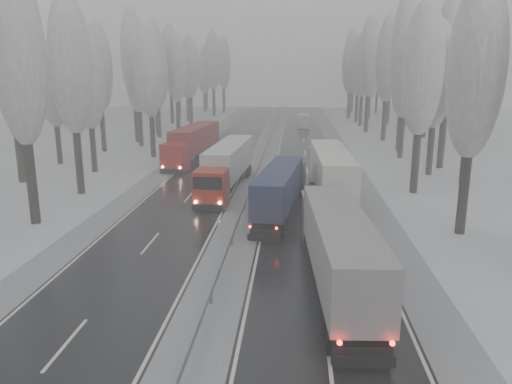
# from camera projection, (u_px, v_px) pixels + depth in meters

# --- Properties ---
(ground) EXTENTS (260.00, 260.00, 0.00)m
(ground) POSITION_uv_depth(u_px,v_px,m) (195.00, 350.00, 19.68)
(ground) COLOR silver
(ground) RESTS_ON ground
(carriageway_right) EXTENTS (7.50, 200.00, 0.03)m
(carriageway_right) POSITION_uv_depth(u_px,v_px,m) (309.00, 183.00, 48.32)
(carriageway_right) COLOR black
(carriageway_right) RESTS_ON ground
(carriageway_left) EXTENTS (7.50, 200.00, 0.03)m
(carriageway_left) POSITION_uv_depth(u_px,v_px,m) (202.00, 182.00, 49.10)
(carriageway_left) COLOR black
(carriageway_left) RESTS_ON ground
(median_slush) EXTENTS (3.00, 200.00, 0.04)m
(median_slush) POSITION_uv_depth(u_px,v_px,m) (255.00, 182.00, 48.71)
(median_slush) COLOR #9D9FA5
(median_slush) RESTS_ON ground
(shoulder_right) EXTENTS (2.40, 200.00, 0.04)m
(shoulder_right) POSITION_uv_depth(u_px,v_px,m) (360.00, 184.00, 47.95)
(shoulder_right) COLOR #9D9FA5
(shoulder_right) RESTS_ON ground
(shoulder_left) EXTENTS (2.40, 200.00, 0.04)m
(shoulder_left) POSITION_uv_depth(u_px,v_px,m) (152.00, 181.00, 49.47)
(shoulder_left) COLOR #9D9FA5
(shoulder_left) RESTS_ON ground
(median_guardrail) EXTENTS (0.12, 200.00, 0.76)m
(median_guardrail) POSITION_uv_depth(u_px,v_px,m) (255.00, 177.00, 48.56)
(median_guardrail) COLOR slate
(median_guardrail) RESTS_ON ground
(tree_16) EXTENTS (3.60, 3.60, 16.53)m
(tree_16) POSITION_uv_depth(u_px,v_px,m) (476.00, 71.00, 31.17)
(tree_16) COLOR black
(tree_16) RESTS_ON ground
(tree_18) EXTENTS (3.60, 3.60, 16.58)m
(tree_18) POSITION_uv_depth(u_px,v_px,m) (423.00, 70.00, 42.20)
(tree_18) COLOR black
(tree_18) RESTS_ON ground
(tree_19) EXTENTS (3.60, 3.60, 14.57)m
(tree_19) POSITION_uv_depth(u_px,v_px,m) (472.00, 84.00, 45.97)
(tree_19) COLOR black
(tree_19) RESTS_ON ground
(tree_20) EXTENTS (3.60, 3.60, 15.71)m
(tree_20) POSITION_uv_depth(u_px,v_px,m) (437.00, 76.00, 49.95)
(tree_20) COLOR black
(tree_20) RESTS_ON ground
(tree_21) EXTENTS (3.60, 3.60, 18.62)m
(tree_21) POSITION_uv_depth(u_px,v_px,m) (449.00, 57.00, 53.21)
(tree_21) COLOR black
(tree_21) RESTS_ON ground
(tree_22) EXTENTS (3.60, 3.60, 15.86)m
(tree_22) POSITION_uv_depth(u_px,v_px,m) (406.00, 74.00, 60.10)
(tree_22) COLOR black
(tree_22) RESTS_ON ground
(tree_23) EXTENTS (3.60, 3.60, 13.55)m
(tree_23) POSITION_uv_depth(u_px,v_px,m) (448.00, 85.00, 63.85)
(tree_23) COLOR black
(tree_23) RESTS_ON ground
(tree_24) EXTENTS (3.60, 3.60, 20.49)m
(tree_24) POSITION_uv_depth(u_px,v_px,m) (405.00, 50.00, 64.57)
(tree_24) COLOR black
(tree_24) RESTS_ON ground
(tree_25) EXTENTS (3.60, 3.60, 19.44)m
(tree_25) POSITION_uv_depth(u_px,v_px,m) (450.00, 56.00, 68.09)
(tree_25) COLOR black
(tree_25) RESTS_ON ground
(tree_26) EXTENTS (3.60, 3.60, 18.78)m
(tree_26) POSITION_uv_depth(u_px,v_px,m) (388.00, 60.00, 74.78)
(tree_26) COLOR black
(tree_26) RESTS_ON ground
(tree_27) EXTENTS (3.60, 3.60, 17.62)m
(tree_27) POSITION_uv_depth(u_px,v_px,m) (429.00, 65.00, 78.29)
(tree_27) COLOR black
(tree_27) RESTS_ON ground
(tree_28) EXTENTS (3.60, 3.60, 19.62)m
(tree_28) POSITION_uv_depth(u_px,v_px,m) (369.00, 58.00, 85.08)
(tree_28) COLOR black
(tree_28) RESTS_ON ground
(tree_29) EXTENTS (3.60, 3.60, 18.11)m
(tree_29) POSITION_uv_depth(u_px,v_px,m) (408.00, 64.00, 88.64)
(tree_29) COLOR black
(tree_29) RESTS_ON ground
(tree_30) EXTENTS (3.60, 3.60, 17.86)m
(tree_30) POSITION_uv_depth(u_px,v_px,m) (363.00, 65.00, 94.77)
(tree_30) COLOR black
(tree_30) RESTS_ON ground
(tree_31) EXTENTS (3.60, 3.60, 18.58)m
(tree_31) POSITION_uv_depth(u_px,v_px,m) (391.00, 63.00, 98.09)
(tree_31) COLOR black
(tree_31) RESTS_ON ground
(tree_32) EXTENTS (3.60, 3.60, 17.33)m
(tree_32) POSITION_uv_depth(u_px,v_px,m) (358.00, 67.00, 102.11)
(tree_32) COLOR black
(tree_32) RESTS_ON ground
(tree_33) EXTENTS (3.60, 3.60, 14.33)m
(tree_33) POSITION_uv_depth(u_px,v_px,m) (371.00, 76.00, 106.21)
(tree_33) COLOR black
(tree_33) RESTS_ON ground
(tree_34) EXTENTS (3.60, 3.60, 17.63)m
(tree_34) POSITION_uv_depth(u_px,v_px,m) (350.00, 66.00, 109.01)
(tree_34) COLOR black
(tree_34) RESTS_ON ground
(tree_35) EXTENTS (3.60, 3.60, 18.25)m
(tree_35) POSITION_uv_depth(u_px,v_px,m) (390.00, 65.00, 112.10)
(tree_35) COLOR black
(tree_35) RESTS_ON ground
(tree_36) EXTENTS (3.60, 3.60, 20.23)m
(tree_36) POSITION_uv_depth(u_px,v_px,m) (352.00, 59.00, 118.05)
(tree_36) COLOR black
(tree_36) RESTS_ON ground
(tree_37) EXTENTS (3.60, 3.60, 16.37)m
(tree_37) POSITION_uv_depth(u_px,v_px,m) (378.00, 70.00, 121.99)
(tree_37) COLOR black
(tree_37) RESTS_ON ground
(tree_38) EXTENTS (3.60, 3.60, 17.97)m
(tree_38) POSITION_uv_depth(u_px,v_px,m) (354.00, 66.00, 128.49)
(tree_38) COLOR black
(tree_38) RESTS_ON ground
(tree_39) EXTENTS (3.60, 3.60, 16.19)m
(tree_39) POSITION_uv_depth(u_px,v_px,m) (362.00, 70.00, 132.43)
(tree_39) COLOR black
(tree_39) RESTS_ON ground
(tree_56) EXTENTS (3.60, 3.60, 18.12)m
(tree_56) POSITION_uv_depth(u_px,v_px,m) (18.00, 55.00, 33.17)
(tree_56) COLOR black
(tree_56) RESTS_ON ground
(tree_58) EXTENTS (3.60, 3.60, 17.21)m
(tree_58) POSITION_uv_depth(u_px,v_px,m) (71.00, 65.00, 41.92)
(tree_58) COLOR black
(tree_58) RESTS_ON ground
(tree_59) EXTENTS (3.60, 3.60, 18.41)m
(tree_59) POSITION_uv_depth(u_px,v_px,m) (8.00, 57.00, 46.18)
(tree_59) COLOR black
(tree_59) RESTS_ON ground
(tree_60) EXTENTS (3.60, 3.60, 14.84)m
(tree_60) POSITION_uv_depth(u_px,v_px,m) (88.00, 81.00, 51.81)
(tree_60) COLOR black
(tree_60) RESTS_ON ground
(tree_61) EXTENTS (3.60, 3.60, 13.95)m
(tree_61) POSITION_uv_depth(u_px,v_px,m) (53.00, 85.00, 56.24)
(tree_61) COLOR black
(tree_61) RESTS_ON ground
(tree_62) EXTENTS (3.60, 3.60, 16.04)m
(tree_62) POSITION_uv_depth(u_px,v_px,m) (149.00, 73.00, 60.56)
(tree_62) COLOR black
(tree_62) RESTS_ON ground
(tree_63) EXTENTS (3.60, 3.60, 16.88)m
(tree_63) POSITION_uv_depth(u_px,v_px,m) (98.00, 68.00, 64.89)
(tree_63) COLOR black
(tree_63) RESTS_ON ground
(tree_64) EXTENTS (3.60, 3.60, 15.42)m
(tree_64) POSITION_uv_depth(u_px,v_px,m) (138.00, 75.00, 69.68)
(tree_64) COLOR black
(tree_64) RESTS_ON ground
(tree_65) EXTENTS (3.60, 3.60, 19.48)m
(tree_65) POSITION_uv_depth(u_px,v_px,m) (133.00, 57.00, 73.06)
(tree_65) COLOR black
(tree_65) RESTS_ON ground
(tree_66) EXTENTS (3.60, 3.60, 15.23)m
(tree_66) POSITION_uv_depth(u_px,v_px,m) (157.00, 75.00, 79.02)
(tree_66) COLOR black
(tree_66) RESTS_ON ground
(tree_67) EXTENTS (3.60, 3.60, 17.09)m
(tree_67) POSITION_uv_depth(u_px,v_px,m) (155.00, 68.00, 82.71)
(tree_67) COLOR black
(tree_67) RESTS_ON ground
(tree_68) EXTENTS (3.60, 3.60, 16.65)m
(tree_68) POSITION_uv_depth(u_px,v_px,m) (176.00, 69.00, 85.24)
(tree_68) COLOR black
(tree_68) RESTS_ON ground
(tree_69) EXTENTS (3.60, 3.60, 19.35)m
(tree_69) POSITION_uv_depth(u_px,v_px,m) (154.00, 59.00, 89.06)
(tree_69) COLOR black
(tree_69) RESTS_ON ground
(tree_70) EXTENTS (3.60, 3.60, 17.09)m
(tree_70) POSITION_uv_depth(u_px,v_px,m) (190.00, 68.00, 94.91)
(tree_70) COLOR black
(tree_70) RESTS_ON ground
(tree_71) EXTENTS (3.60, 3.60, 19.61)m
(tree_71) POSITION_uv_depth(u_px,v_px,m) (170.00, 60.00, 98.75)
(tree_71) COLOR black
(tree_71) RESTS_ON ground
(tree_72) EXTENTS (3.60, 3.60, 15.11)m
(tree_72) POSITION_uv_depth(u_px,v_px,m) (187.00, 74.00, 104.45)
(tree_72) COLOR black
(tree_72) RESTS_ON ground
(tree_73) EXTENTS (3.60, 3.60, 17.22)m
(tree_73) POSITION_uv_depth(u_px,v_px,m) (177.00, 68.00, 108.21)
(tree_73) COLOR black
(tree_73) RESTS_ON ground
(tree_74) EXTENTS (3.60, 3.60, 19.68)m
(tree_74) POSITION_uv_depth(u_px,v_px,m) (213.00, 61.00, 113.91)
(tree_74) COLOR black
(tree_74) RESTS_ON ground
(tree_75) EXTENTS (3.60, 3.60, 18.60)m
(tree_75) POSITION_uv_depth(u_px,v_px,m) (178.00, 64.00, 118.63)
(tree_75) COLOR black
(tree_75) RESTS_ON ground
(tree_76) EXTENTS (3.60, 3.60, 18.55)m
(tree_76) POSITION_uv_depth(u_px,v_px,m) (223.00, 64.00, 123.10)
(tree_76) COLOR black
(tree_76) RESTS_ON ground
(tree_77) EXTENTS (3.60, 3.60, 14.32)m
(tree_77) POSITION_uv_depth(u_px,v_px,m) (204.00, 75.00, 128.04)
(tree_77) COLOR black
(tree_77) RESTS_ON ground
(tree_78) EXTENTS (3.60, 3.60, 19.55)m
(tree_78) POSITION_uv_depth(u_px,v_px,m) (213.00, 62.00, 129.59)
(tree_78) COLOR black
(tree_78) RESTS_ON ground
(tree_79) EXTENTS (3.60, 3.60, 17.07)m
(tree_79) POSITION_uv_depth(u_px,v_px,m) (206.00, 68.00, 134.05)
(tree_79) COLOR black
(tree_79) RESTS_ON ground
(truck_grey_tarp) EXTENTS (3.39, 15.79, 4.02)m
(truck_grey_tarp) POSITION_uv_depth(u_px,v_px,m) (337.00, 242.00, 24.95)
(truck_grey_tarp) COLOR #4C4C51
(truck_grey_tarp) RESTS_ON ground
(truck_blue_box) EXTENTS (3.85, 14.27, 3.63)m
(truck_blue_box) POSITION_uv_depth(u_px,v_px,m) (281.00, 185.00, 38.19)
(truck_blue_box) COLOR navy
(truck_blue_box) RESTS_ON ground
(truck_cream_box) EXTENTS (3.14, 16.78, 4.28)m
(truck_cream_box) POSITION_uv_depth(u_px,v_px,m) (330.00, 169.00, 42.35)
(truck_cream_box) COLOR #9B9789
(truck_cream_box) RESTS_ON ground
(box_truck_distant) EXTENTS (2.30, 6.91, 2.56)m
(box_truck_distant) POSITION_uv_depth(u_px,v_px,m) (304.00, 121.00, 94.24)
(box_truck_distant) COLOR silver
(box_truck_distant) RESTS_ON ground
(truck_red_white) EXTENTS (3.42, 15.93, 4.06)m
(truck_red_white) POSITION_uv_depth(u_px,v_px,m) (227.00, 164.00, 45.58)
(truck_red_white) COLOR #A31A09
(truck_red_white) RESTS_ON ground
(truck_red_red) EXTENTS (4.02, 16.30, 4.15)m
(truck_red_red) POSITION_uv_depth(u_px,v_px,m) (193.00, 142.00, 59.12)
(truck_red_red) COLOR #A50E09
(truck_red_red) RESTS_ON ground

